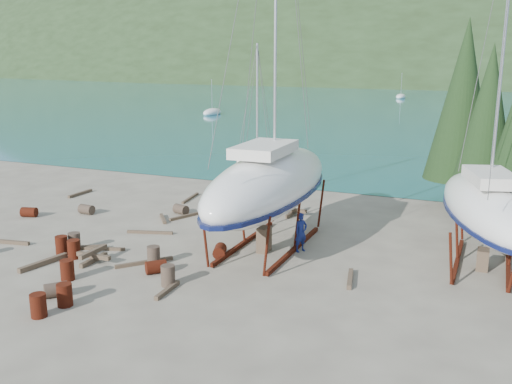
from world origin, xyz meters
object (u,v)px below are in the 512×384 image
at_px(large_sailboat_near, 269,183).
at_px(small_sailboat_shore, 255,176).
at_px(worker, 301,232).
at_px(large_sailboat_far, 488,207).

xyz_separation_m(large_sailboat_near, small_sailboat_shore, (-4.39, 8.49, -1.63)).
distance_m(small_sailboat_shore, worker, 10.33).
bearing_deg(large_sailboat_far, worker, 172.70).
bearing_deg(large_sailboat_near, worker, 2.82).
bearing_deg(large_sailboat_near, large_sailboat_far, 7.53).
relative_size(large_sailboat_far, small_sailboat_shore, 1.67).
bearing_deg(large_sailboat_far, large_sailboat_near, 171.79).
bearing_deg(small_sailboat_shore, worker, -31.40).
relative_size(large_sailboat_far, worker, 8.64).
bearing_deg(worker, large_sailboat_near, 124.48).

